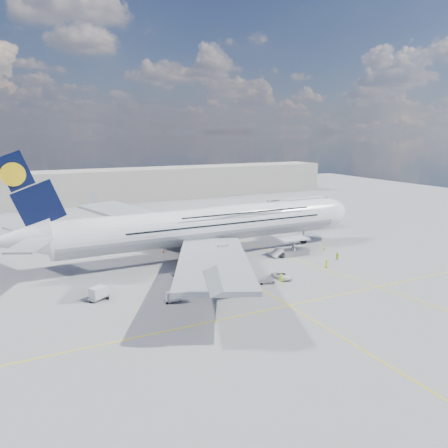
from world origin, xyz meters
name	(u,v)px	position (x,y,z in m)	size (l,w,h in m)	color
ground	(229,269)	(0.00, 0.00, 0.00)	(300.00, 300.00, 0.00)	gray
taxi_line_main	(229,269)	(0.00, 0.00, 0.01)	(0.25, 220.00, 0.01)	yellow
taxi_line_cross	(289,305)	(0.00, -20.00, 0.01)	(120.00, 0.25, 0.01)	yellow
taxi_line_diag	(264,249)	(14.00, 10.00, 0.01)	(0.25, 100.00, 0.01)	yellow
airliner	(208,225)	(0.26, 10.00, 6.87)	(77.26, 79.15, 23.71)	white
jet_bridge	(294,206)	(29.81, 20.94, 6.85)	(18.80, 12.10, 8.50)	#B7B7BC
cargo_loader	(292,249)	(16.82, 2.89, 1.25)	(8.53, 3.20, 3.67)	silver
terminal	(115,185)	(0.00, 95.00, 6.00)	(180.00, 16.00, 12.00)	#B2AD9E
tree_line	(173,176)	(40.00, 140.00, 4.00)	(160.00, 6.00, 8.00)	#193814
dolly_row_a	(172,296)	(-15.35, -10.74, 0.90)	(2.80, 1.71, 1.68)	gray
dolly_row_b	(180,274)	(-9.70, 0.74, 0.36)	(3.50, 2.33, 0.47)	gray
dolly_row_c	(240,285)	(-3.84, -11.49, 1.12)	(3.40, 1.98, 2.08)	gray
dolly_back	(98,293)	(-25.45, -4.66, 1.12)	(3.72, 3.17, 2.08)	gray
dolly_nose_far	(266,281)	(2.20, -9.78, 0.34)	(3.12, 1.88, 0.44)	gray
dolly_nose_near	(223,259)	(0.55, 3.57, 1.00)	(3.12, 1.95, 1.86)	gray
baggage_tug	(229,266)	(0.09, -0.11, 0.74)	(2.88, 1.76, 1.68)	silver
catering_truck_inner	(110,235)	(-16.15, 29.92, 2.14)	(8.07, 4.46, 4.54)	gray
catering_truck_outer	(107,231)	(-15.34, 36.47, 1.80)	(6.98, 4.40, 3.87)	gray
service_van	(282,276)	(6.02, -9.19, 0.59)	(1.95, 4.24, 1.18)	silver
crew_nose	(324,248)	(24.66, 1.94, 0.79)	(0.58, 0.38, 1.58)	#DEFF1A
crew_loader	(337,257)	(22.35, -5.05, 0.94)	(0.91, 0.71, 1.88)	#A1E618
crew_wing	(200,271)	(-6.41, -0.83, 0.75)	(0.88, 0.37, 1.51)	#CCDC17
crew_van	(327,264)	(17.36, -7.69, 0.86)	(0.84, 0.55, 1.71)	#D8F019
crew_tug	(281,280)	(4.17, -11.73, 0.92)	(1.18, 0.68, 1.83)	#B4F019
cone_nose	(300,236)	(28.07, 15.54, 0.24)	(0.39, 0.39, 0.49)	#E7590C
cone_wing_left_inner	(163,251)	(-7.41, 16.90, 0.30)	(0.49, 0.49, 0.62)	#E7590C
cone_wing_left_outer	(116,231)	(-12.14, 41.12, 0.30)	(0.49, 0.49, 0.63)	#E7590C
cone_wing_right_inner	(195,278)	(-8.08, -2.63, 0.24)	(0.39, 0.39, 0.49)	#E7590C
cone_wing_right_outer	(228,288)	(-5.22, -9.81, 0.30)	(0.49, 0.49, 0.62)	#E7590C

